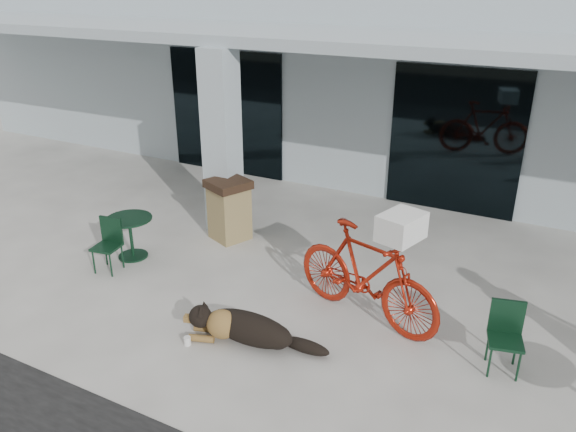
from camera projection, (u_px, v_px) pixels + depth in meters
The scene contains 14 objects.
ground at pixel (225, 312), 7.52m from camera, with size 80.00×80.00×0.00m, color beige.
building at pixel (416, 61), 13.55m from camera, with size 22.00×7.00×4.50m, color #A1ADB6.
storefront_glass_left at pixel (226, 113), 12.40m from camera, with size 2.80×0.06×2.70m, color black.
storefront_glass_right at pixel (455, 142), 10.27m from camera, with size 2.40×0.06×2.70m, color black.
column at pixel (222, 143), 9.41m from camera, with size 0.50×0.50×3.12m, color #A1ADB6.
overhang at pixel (338, 38), 9.18m from camera, with size 22.00×2.80×0.18m, color #A1ADB6.
bicycle at pixel (366, 275), 7.13m from camera, with size 0.61×2.17×1.30m, color #A21E0D.
laundry_basket at pixel (401, 227), 6.52m from camera, with size 0.54×0.40×0.32m, color white.
dog at pixel (249, 327), 6.81m from camera, with size 1.35×0.45×0.45m, color black, non-canonical shape.
cup_near_dog at pixel (187, 341), 6.83m from camera, with size 0.09×0.09×0.11m, color white.
cafe_table_near at pixel (131, 237), 8.87m from camera, with size 0.72×0.72×0.67m, color #133621, non-canonical shape.
cafe_chair_near at pixel (106, 246), 8.42m from camera, with size 0.37×0.41×0.82m, color #133621, non-canonical shape.
cafe_chair_far_a at pixel (506, 340), 6.25m from camera, with size 0.38×0.41×0.83m, color #133621, non-canonical shape.
trash_receptacle at pixel (229, 210), 9.44m from camera, with size 0.62×0.62×1.05m, color olive, non-canonical shape.
Camera 1 is at (3.72, -5.28, 4.16)m, focal length 35.00 mm.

